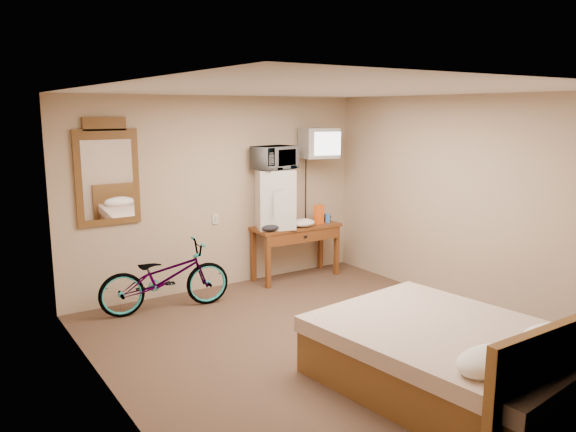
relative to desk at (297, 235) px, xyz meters
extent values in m
plane|color=#3F311F|center=(-1.03, -2.00, -0.62)|extent=(4.60, 4.60, 0.00)
plane|color=silver|center=(-1.03, -2.00, 1.88)|extent=(4.60, 4.60, 0.00)
cube|color=tan|center=(-1.03, 0.30, 0.63)|extent=(4.20, 0.04, 2.50)
cube|color=tan|center=(-1.03, -4.30, 0.63)|extent=(4.20, 0.04, 2.50)
cube|color=tan|center=(-3.13, -2.00, 0.63)|extent=(0.04, 4.60, 2.50)
cube|color=tan|center=(1.07, -2.00, 0.63)|extent=(0.04, 4.60, 2.50)
cube|color=silver|center=(-1.11, 0.28, 0.30)|extent=(0.08, 0.01, 0.13)
cube|color=brown|center=(0.00, 0.04, 0.11)|extent=(1.26, 0.52, 0.04)
cube|color=brown|center=(-0.57, -0.15, -0.26)|extent=(0.06, 0.06, 0.71)
cube|color=brown|center=(0.57, -0.15, -0.26)|extent=(0.06, 0.06, 0.71)
cube|color=brown|center=(-0.57, 0.23, -0.26)|extent=(0.06, 0.06, 0.71)
cube|color=brown|center=(0.57, 0.23, -0.26)|extent=(0.06, 0.06, 0.71)
cube|color=brown|center=(0.00, -0.17, 0.01)|extent=(1.13, 0.08, 0.16)
cube|color=black|center=(0.00, -0.19, 0.01)|extent=(0.05, 0.02, 0.03)
cube|color=silver|center=(-0.33, 0.06, 0.53)|extent=(0.61, 0.60, 0.79)
cube|color=#A8A8A3|center=(-0.33, -0.17, 0.69)|extent=(0.48, 0.01, 0.00)
cylinder|color=#A8A8A3|center=(-0.50, -0.17, 0.48)|extent=(0.02, 0.02, 0.29)
imported|color=silver|center=(-0.33, 0.06, 1.08)|extent=(0.62, 0.48, 0.31)
cube|color=orange|center=(0.34, -0.04, 0.26)|extent=(0.15, 0.10, 0.27)
cylinder|color=#3B78CB|center=(0.49, -0.04, 0.19)|extent=(0.07, 0.07, 0.13)
ellipsoid|color=white|center=(0.03, -0.10, 0.18)|extent=(0.35, 0.27, 0.11)
ellipsoid|color=black|center=(-0.50, -0.10, 0.18)|extent=(0.25, 0.19, 0.09)
ellipsoid|color=black|center=(0.54, 0.09, 0.18)|extent=(0.22, 0.18, 0.10)
cube|color=black|center=(0.37, 0.28, 1.15)|extent=(0.14, 0.02, 0.14)
cylinder|color=black|center=(0.37, 0.24, 1.15)|extent=(0.05, 0.30, 0.05)
cube|color=#A8A8A3|center=(0.37, 0.02, 1.25)|extent=(0.54, 0.48, 0.41)
cube|color=white|center=(0.37, -0.18, 1.25)|extent=(0.38, 0.09, 0.31)
cube|color=black|center=(0.37, 0.22, 1.25)|extent=(0.29, 0.07, 0.25)
cube|color=brown|center=(-2.48, 0.27, 0.93)|extent=(0.73, 0.04, 1.11)
cube|color=brown|center=(-2.48, 0.27, 1.54)|extent=(0.49, 0.04, 0.16)
cube|color=white|center=(-2.48, 0.25, 0.91)|extent=(0.58, 0.01, 0.91)
imported|color=black|center=(-2.01, -0.20, -0.22)|extent=(1.58, 0.73, 0.80)
cube|color=brown|center=(-0.73, -3.30, -0.42)|extent=(1.79, 2.26, 0.40)
cube|color=beige|center=(-0.73, -3.30, -0.17)|extent=(1.84, 2.30, 0.14)
cube|color=brown|center=(-0.73, -4.26, -0.07)|extent=(1.57, 0.08, 0.70)
ellipsoid|color=white|center=(-1.09, -3.95, -0.04)|extent=(0.57, 0.35, 0.20)
ellipsoid|color=white|center=(-0.36, -3.95, -0.04)|extent=(0.57, 0.35, 0.20)
camera|label=1|loc=(-4.31, -6.23, 1.69)|focal=35.00mm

